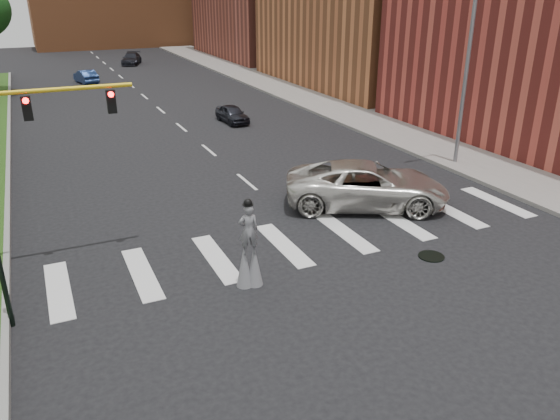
% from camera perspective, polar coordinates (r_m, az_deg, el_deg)
% --- Properties ---
extents(ground_plane, '(160.00, 160.00, 0.00)m').
position_cam_1_polar(ground_plane, '(19.67, 5.03, -4.13)').
color(ground_plane, black).
rests_on(ground_plane, ground).
extents(median_curb, '(0.20, 60.00, 0.28)m').
position_cam_1_polar(median_curb, '(36.31, -26.48, 6.32)').
color(median_curb, gray).
rests_on(median_curb, ground).
extents(sidewalk_right, '(5.00, 90.00, 0.18)m').
position_cam_1_polar(sidewalk_right, '(46.36, 3.42, 11.59)').
color(sidewalk_right, slate).
rests_on(sidewalk_right, ground).
extents(manhole, '(0.90, 0.90, 0.04)m').
position_cam_1_polar(manhole, '(19.79, 15.52, -4.68)').
color(manhole, black).
rests_on(manhole, ground).
extents(streetlight, '(2.05, 0.20, 9.00)m').
position_cam_1_polar(streetlight, '(29.25, 18.77, 13.68)').
color(streetlight, slate).
rests_on(streetlight, ground).
extents(traffic_signal, '(5.30, 0.23, 6.20)m').
position_cam_1_polar(traffic_signal, '(18.83, -26.72, 5.83)').
color(traffic_signal, black).
rests_on(traffic_signal, ground).
extents(stilt_performer, '(0.83, 0.58, 2.92)m').
position_cam_1_polar(stilt_performer, '(16.89, -3.25, -4.50)').
color(stilt_performer, '#311F13').
rests_on(stilt_performer, ground).
extents(suv_crossing, '(7.50, 5.92, 1.90)m').
position_cam_1_polar(suv_crossing, '(23.38, 9.09, 2.60)').
color(suv_crossing, beige).
rests_on(suv_crossing, ground).
extents(car_near, '(1.61, 3.56, 1.18)m').
position_cam_1_polar(car_near, '(38.17, -5.02, 9.97)').
color(car_near, black).
rests_on(car_near, ground).
extents(car_mid, '(2.08, 4.09, 1.29)m').
position_cam_1_polar(car_mid, '(57.19, -19.63, 13.00)').
color(car_mid, navy).
rests_on(car_mid, ground).
extents(car_far, '(3.31, 4.97, 1.34)m').
position_cam_1_polar(car_far, '(69.91, -15.26, 15.01)').
color(car_far, black).
rests_on(car_far, ground).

